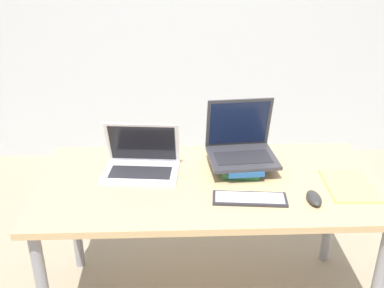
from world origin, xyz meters
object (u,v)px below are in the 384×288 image
book_stack (240,164)px  laptop_on_books (241,146)px  wireless_keyboard (250,199)px  mouse (314,198)px  laptop_left (141,163)px  notepad (349,186)px

book_stack → laptop_on_books: (0.00, 0.03, 0.08)m
laptop_on_books → wireless_keyboard: (0.00, -0.29, -0.10)m
book_stack → wireless_keyboard: (0.00, -0.27, -0.02)m
mouse → laptop_left: bearing=158.5°
laptop_on_books → mouse: laptop_on_books is taller
laptop_on_books → notepad: laptop_on_books is taller
laptop_left → book_stack: bearing=0.6°
book_stack → notepad: size_ratio=1.01×
laptop_left → book_stack: laptop_left is taller
book_stack → mouse: book_stack is taller
laptop_on_books → wireless_keyboard: size_ratio=1.04×
wireless_keyboard → notepad: wireless_keyboard is taller
book_stack → mouse: (0.26, -0.29, -0.01)m
laptop_left → notepad: (0.91, -0.17, -0.04)m
book_stack → notepad: book_stack is taller
mouse → notepad: size_ratio=0.41×
laptop_left → mouse: laptop_left is taller
mouse → wireless_keyboard: bearing=175.4°
laptop_left → mouse: bearing=-21.5°
book_stack → notepad: (0.45, -0.17, -0.02)m
book_stack → laptop_on_books: bearing=82.5°
mouse → notepad: mouse is taller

